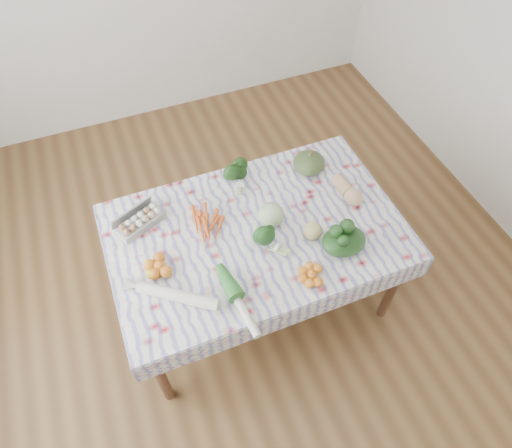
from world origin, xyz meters
name	(u,v)px	position (x,y,z in m)	size (l,w,h in m)	color
ground	(256,295)	(0.00, 0.00, 0.00)	(4.50, 4.50, 0.00)	brown
dining_table	(256,239)	(0.00, 0.00, 0.68)	(1.60, 1.00, 0.75)	brown
tablecloth	(256,231)	(0.00, 0.00, 0.76)	(1.66, 1.06, 0.01)	silver
egg_carton	(141,222)	(-0.59, 0.27, 0.80)	(0.28, 0.11, 0.07)	#A2A29D
carrot_bunch	(207,223)	(-0.25, 0.14, 0.78)	(0.23, 0.21, 0.04)	orange
kale_bunch	(240,176)	(0.04, 0.37, 0.83)	(0.15, 0.13, 0.13)	#1B3E14
kabocha_squash	(309,163)	(0.48, 0.32, 0.83)	(0.20, 0.20, 0.13)	#41562A
cabbage	(271,215)	(0.10, 0.02, 0.84)	(0.15, 0.15, 0.15)	#A7C485
butternut_squash	(348,190)	(0.60, 0.04, 0.81)	(0.11, 0.23, 0.11)	tan
orange_cluster	(160,266)	(-0.57, -0.05, 0.80)	(0.21, 0.21, 0.07)	orange
broccoli	(271,241)	(0.03, -0.14, 0.81)	(0.14, 0.14, 0.10)	#1C4B19
mandarin_cluster	(312,275)	(0.16, -0.39, 0.79)	(0.18, 0.18, 0.05)	orange
grapefruit	(313,231)	(0.28, -0.16, 0.81)	(0.10, 0.10, 0.10)	tan
spinach_bag	(344,241)	(0.40, -0.28, 0.82)	(0.25, 0.20, 0.11)	black
daikon	(178,296)	(-0.53, -0.26, 0.79)	(0.06, 0.06, 0.45)	white
leek	(238,302)	(-0.25, -0.40, 0.79)	(0.05, 0.05, 0.42)	silver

